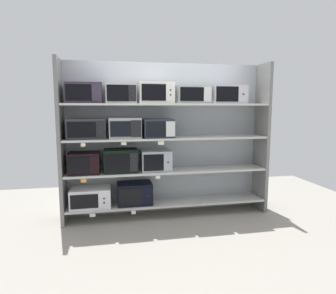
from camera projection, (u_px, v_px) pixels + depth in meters
The scene contains 28 objects.
ground at pixel (184, 244), 3.68m from camera, with size 7.02×6.00×0.02m, color gray.
back_panel at pixel (165, 138), 4.73m from camera, with size 3.22×0.04×2.34m, color #9EA3A8.
upright_left at pixel (61, 142), 4.19m from camera, with size 0.05×0.45×2.34m, color slate.
upright_right at pixel (262, 138), 4.79m from camera, with size 0.05×0.45×2.34m, color slate.
shelf_0 at pixel (168, 202), 4.62m from camera, with size 3.02×0.45×0.03m, color beige.
microwave_0 at pixel (91, 197), 4.37m from camera, with size 0.58×0.41×0.28m.
microwave_1 at pixel (135, 193), 4.49m from camera, with size 0.52×0.38×0.32m.
price_tag_0 at pixel (92, 215), 4.19m from camera, with size 0.08×0.00×0.05m, color white.
price_tag_1 at pixel (134, 212), 4.30m from camera, with size 0.06×0.00×0.05m, color white.
shelf_1 at pixel (168, 171), 4.55m from camera, with size 3.02×0.45×0.03m, color beige.
microwave_2 at pixel (84, 163), 4.29m from camera, with size 0.44×0.37×0.30m.
microwave_3 at pixel (121, 161), 4.39m from camera, with size 0.49×0.36×0.34m.
microwave_4 at pixel (156, 160), 4.49m from camera, with size 0.45×0.38×0.31m.
price_tag_2 at pixel (84, 181), 4.10m from camera, with size 0.07×0.00×0.05m, color orange.
price_tag_3 at pixel (158, 177), 4.30m from camera, with size 0.06×0.00×0.04m, color white.
shelf_2 at pixel (168, 138), 4.49m from camera, with size 3.02×0.45×0.03m, color beige.
microwave_5 at pixel (87, 129), 4.23m from camera, with size 0.54×0.37×0.29m.
microwave_6 at pixel (125, 128), 4.34m from camera, with size 0.46×0.40×0.30m.
microwave_7 at pixel (158, 128), 4.43m from camera, with size 0.45×0.39×0.27m.
price_tag_4 at pixel (83, 145), 4.04m from camera, with size 0.06×0.00×0.05m, color beige.
price_tag_5 at pixel (124, 144), 4.14m from camera, with size 0.07×0.00×0.04m, color beige.
price_tag_6 at pixel (161, 143), 4.24m from camera, with size 0.09×0.00×0.05m, color beige.
shelf_3 at pixel (168, 105), 4.42m from camera, with size 3.02×0.45×0.03m, color beige.
microwave_8 at pixel (84, 93), 4.16m from camera, with size 0.50×0.34×0.29m.
microwave_9 at pixel (121, 94), 4.26m from camera, with size 0.43×0.40×0.28m.
microwave_10 at pixel (156, 93), 4.36m from camera, with size 0.50×0.36×0.31m.
microwave_11 at pixel (192, 95), 4.46m from camera, with size 0.49×0.42×0.26m.
microwave_12 at pixel (227, 95), 4.57m from camera, with size 0.53×0.42×0.27m.
Camera 1 is at (-0.87, -4.38, 1.67)m, focal length 31.79 mm.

